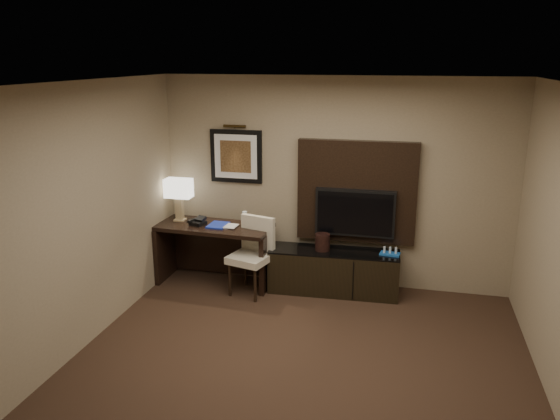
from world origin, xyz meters
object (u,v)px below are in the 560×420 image
(ice_bucket, at_px, (322,242))
(desk_chair, at_px, (250,257))
(desk_phone, at_px, (198,222))
(water_bottle, at_px, (245,219))
(tv, at_px, (355,213))
(desk, at_px, (215,254))
(table_lamp, at_px, (179,201))
(minibar_tray, at_px, (390,251))
(credenza, at_px, (334,271))

(ice_bucket, bearing_deg, desk_chair, -162.06)
(desk_phone, relative_size, water_bottle, 0.95)
(tv, height_order, desk_chair, tv)
(desk, bearing_deg, ice_bucket, 4.78)
(table_lamp, height_order, desk_phone, table_lamp)
(minibar_tray, bearing_deg, desk, -178.23)
(desk, bearing_deg, desk_chair, -20.42)
(ice_bucket, distance_m, minibar_tray, 0.84)
(minibar_tray, bearing_deg, tv, 159.90)
(desk, bearing_deg, credenza, 4.95)
(desk, height_order, desk_phone, desk_phone)
(table_lamp, bearing_deg, water_bottle, -1.29)
(desk_chair, relative_size, table_lamp, 1.80)
(table_lamp, bearing_deg, desk_chair, -17.58)
(ice_bucket, bearing_deg, water_bottle, 177.96)
(desk, relative_size, credenza, 0.91)
(minibar_tray, bearing_deg, desk_chair, -169.69)
(desk, distance_m, desk_phone, 0.49)
(ice_bucket, bearing_deg, desk_phone, -177.26)
(credenza, bearing_deg, desk, 179.40)
(ice_bucket, bearing_deg, credenza, 3.50)
(desk_chair, relative_size, ice_bucket, 4.61)
(credenza, relative_size, tv, 1.63)
(ice_bucket, height_order, minibar_tray, ice_bucket)
(desk_chair, distance_m, minibar_tray, 1.74)
(desk_chair, bearing_deg, minibar_tray, 25.72)
(desk_phone, bearing_deg, desk, 29.87)
(water_bottle, distance_m, ice_bucket, 1.05)
(desk, relative_size, tv, 1.49)
(desk_phone, distance_m, minibar_tray, 2.49)
(table_lamp, height_order, water_bottle, table_lamp)
(tv, distance_m, water_bottle, 1.42)
(credenza, bearing_deg, minibar_tray, -0.77)
(tv, relative_size, desk_chair, 1.03)
(water_bottle, height_order, minibar_tray, water_bottle)
(table_lamp, xyz_separation_m, minibar_tray, (2.78, -0.03, -0.46))
(table_lamp, bearing_deg, credenza, -1.32)
(desk_chair, relative_size, minibar_tray, 4.04)
(tv, height_order, minibar_tray, tv)
(water_bottle, xyz_separation_m, minibar_tray, (1.87, -0.01, -0.29))
(water_bottle, bearing_deg, desk_phone, -169.26)
(desk, xyz_separation_m, minibar_tray, (2.26, 0.07, 0.21))
(desk_chair, height_order, desk_phone, desk_chair)
(minibar_tray, bearing_deg, desk_phone, -177.52)
(tv, relative_size, water_bottle, 5.26)
(table_lamp, xyz_separation_m, water_bottle, (0.91, -0.02, -0.17))
(credenza, height_order, tv, tv)
(tv, height_order, water_bottle, tv)
(desk, distance_m, minibar_tray, 2.28)
(water_bottle, distance_m, minibar_tray, 1.89)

